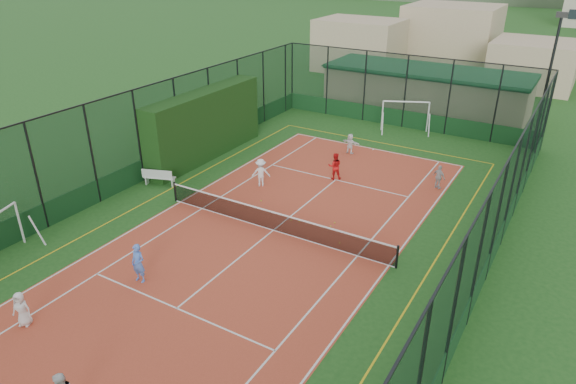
% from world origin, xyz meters
% --- Properties ---
extents(ground, '(300.00, 300.00, 0.00)m').
position_xyz_m(ground, '(0.00, 0.00, 0.00)').
color(ground, '#1E4E1B').
rests_on(ground, ground).
extents(court_slab, '(11.17, 23.97, 0.01)m').
position_xyz_m(court_slab, '(0.00, 0.00, 0.01)').
color(court_slab, '#A63C25').
rests_on(court_slab, ground).
extents(tennis_net, '(11.67, 0.12, 1.06)m').
position_xyz_m(tennis_net, '(0.00, 0.00, 0.53)').
color(tennis_net, black).
rests_on(tennis_net, ground).
extents(perimeter_fence, '(18.12, 34.12, 5.00)m').
position_xyz_m(perimeter_fence, '(0.00, 0.00, 2.50)').
color(perimeter_fence, black).
rests_on(perimeter_fence, ground).
extents(floodlight_ne, '(0.60, 0.26, 8.25)m').
position_xyz_m(floodlight_ne, '(8.60, 16.60, 4.12)').
color(floodlight_ne, black).
rests_on(floodlight_ne, ground).
extents(clubhouse, '(15.20, 7.20, 3.15)m').
position_xyz_m(clubhouse, '(0.00, 22.00, 1.57)').
color(clubhouse, tan).
rests_on(clubhouse, ground).
extents(hedge_left, '(1.37, 9.12, 3.99)m').
position_xyz_m(hedge_left, '(-8.30, 5.60, 2.00)').
color(hedge_left, black).
rests_on(hedge_left, ground).
extents(white_bench, '(1.76, 1.01, 0.95)m').
position_xyz_m(white_bench, '(-7.80, 1.02, 0.48)').
color(white_bench, white).
rests_on(white_bench, ground).
extents(futsal_goal_far, '(3.27, 2.17, 2.05)m').
position_xyz_m(futsal_goal_far, '(0.40, 16.24, 1.03)').
color(futsal_goal_far, white).
rests_on(futsal_goal_far, ground).
extents(child_near_left, '(0.74, 0.64, 1.28)m').
position_xyz_m(child_near_left, '(-3.83, -9.66, 0.65)').
color(child_near_left, white).
rests_on(child_near_left, court_slab).
extents(child_near_mid, '(0.60, 0.42, 1.58)m').
position_xyz_m(child_near_mid, '(-2.31, -5.84, 0.80)').
color(child_near_mid, '#5183E8').
rests_on(child_near_mid, court_slab).
extents(child_far_left, '(1.13, 1.00, 1.51)m').
position_xyz_m(child_far_left, '(-3.11, 3.71, 0.77)').
color(child_far_left, white).
rests_on(child_far_left, court_slab).
extents(child_far_right, '(0.82, 0.59, 1.29)m').
position_xyz_m(child_far_right, '(5.08, 8.19, 0.65)').
color(child_far_right, silver).
rests_on(child_far_right, court_slab).
extents(child_far_back, '(1.20, 0.50, 1.25)m').
position_xyz_m(child_far_back, '(-1.02, 10.44, 0.64)').
color(child_far_back, white).
rests_on(child_far_back, court_slab).
extents(coach, '(0.92, 0.86, 1.49)m').
position_xyz_m(coach, '(-0.14, 6.51, 0.76)').
color(coach, red).
rests_on(coach, court_slab).
extents(tennis_balls, '(5.20, 1.70, 0.07)m').
position_xyz_m(tennis_balls, '(1.02, 1.44, 0.04)').
color(tennis_balls, '#CCE033').
rests_on(tennis_balls, court_slab).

